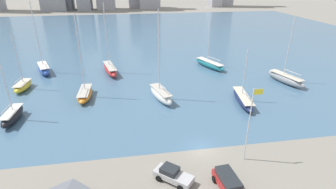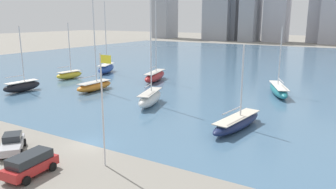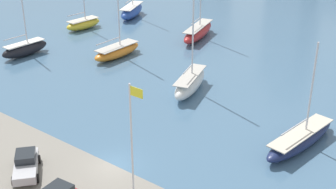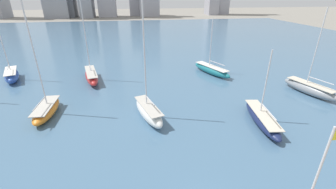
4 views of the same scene
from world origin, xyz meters
TOP-DOWN VIEW (x-y plane):
  - ground_plane at (0.00, 0.00)m, footprint 500.00×500.00m
  - harbor_water at (0.00, 70.00)m, footprint 180.00×140.00m
  - flag_pole at (4.96, -2.95)m, footprint 1.24×0.14m
  - sailboat_navy at (11.68, 12.85)m, footprint 3.74×10.75m
  - sailboat_orange at (-18.08, 19.88)m, footprint 2.74×8.30m
  - sailboat_black at (-28.77, 12.52)m, footprint 2.40×7.22m
  - sailboat_yellow at (-31.47, 26.13)m, footprint 2.99×6.63m
  - sailboat_teal at (11.72, 33.73)m, footprint 6.36×10.84m
  - sailboat_white at (-3.48, 16.62)m, footprint 4.54×8.92m
  - sailboat_red at (-13.69, 33.43)m, footprint 4.61×10.55m
  - sailboat_blue at (-29.78, 36.26)m, footprint 5.40×8.80m
  - parked_suv_red at (0.80, -7.64)m, footprint 2.62×4.69m
  - parked_pickup_silver at (-5.11, -5.35)m, footprint 4.75×4.47m

SIDE VIEW (x-z plane):
  - ground_plane at x=0.00m, z-range 0.00..0.00m
  - harbor_water at x=0.00m, z-range 0.00..0.00m
  - sailboat_navy at x=11.68m, z-range -4.19..5.89m
  - parked_pickup_silver at x=-5.11m, z-range 0.00..1.76m
  - sailboat_yellow at x=-31.47m, z-range -5.11..6.97m
  - sailboat_teal at x=11.72m, z-range -4.85..6.76m
  - sailboat_orange at x=-18.08m, z-range -7.12..9.06m
  - sailboat_black at x=-28.77m, z-range -4.83..6.90m
  - parked_suv_red at x=0.80m, z-range 0.09..2.02m
  - sailboat_red at x=-13.69m, z-range -7.15..9.41m
  - sailboat_blue at x=-29.78m, z-range -7.26..9.61m
  - sailboat_white at x=-3.48m, z-range -7.27..9.65m
  - flag_pole at x=4.96m, z-range 0.48..10.68m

